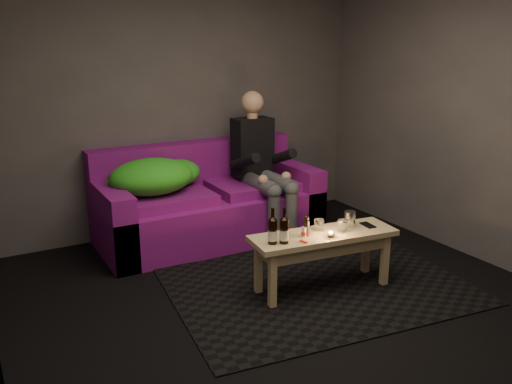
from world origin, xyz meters
TOP-DOWN VIEW (x-y plane):
  - floor at (0.00, 0.00)m, footprint 4.50×4.50m
  - room at (0.00, 0.47)m, footprint 4.50×4.50m
  - rug at (0.37, 0.33)m, footprint 2.53×1.97m
  - sofa at (0.06, 1.82)m, footprint 2.17×0.98m
  - green_blanket at (-0.47, 1.81)m, footprint 0.96×0.65m
  - person at (0.59, 1.65)m, footprint 0.39×0.90m
  - coffee_table at (0.37, 0.28)m, footprint 1.21×0.50m
  - beer_bottle_a at (-0.10, 0.28)m, footprint 0.07×0.07m
  - beer_bottle_b at (-0.02, 0.25)m, footprint 0.07×0.07m
  - salt_shaker at (0.18, 0.28)m, footprint 0.05×0.05m
  - pepper_mill at (0.21, 0.29)m, footprint 0.06×0.06m
  - tumbler_back at (0.37, 0.35)m, footprint 0.10×0.10m
  - tealight at (0.37, 0.18)m, footprint 0.06×0.06m
  - tumbler_front at (0.51, 0.23)m, footprint 0.10×0.10m
  - steel_cup at (0.65, 0.31)m, footprint 0.12×0.12m
  - smartphone at (0.79, 0.24)m, footprint 0.09×0.15m
  - red_lighter at (0.12, 0.19)m, footprint 0.04×0.07m

SIDE VIEW (x-z plane):
  - floor at x=0.00m, z-range 0.00..0.00m
  - rug at x=0.37m, z-range 0.00..0.01m
  - sofa at x=0.06m, z-range -0.13..0.81m
  - coffee_table at x=0.37m, z-range 0.15..0.64m
  - smartphone at x=0.79m, z-range 0.48..0.49m
  - red_lighter at x=0.12m, z-range 0.48..0.49m
  - tealight at x=0.37m, z-range 0.48..0.52m
  - salt_shaker at x=0.18m, z-range 0.48..0.56m
  - tumbler_back at x=0.37m, z-range 0.48..0.57m
  - tumbler_front at x=0.51m, z-range 0.48..0.58m
  - pepper_mill at x=0.21m, z-range 0.48..0.61m
  - steel_cup at x=0.65m, z-range 0.48..0.61m
  - beer_bottle_a at x=-0.10m, z-range 0.45..0.72m
  - beer_bottle_b at x=-0.02m, z-range 0.45..0.72m
  - green_blanket at x=-0.47m, z-range 0.54..0.87m
  - person at x=0.59m, z-range 0.03..1.48m
  - room at x=0.00m, z-range -0.61..3.89m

